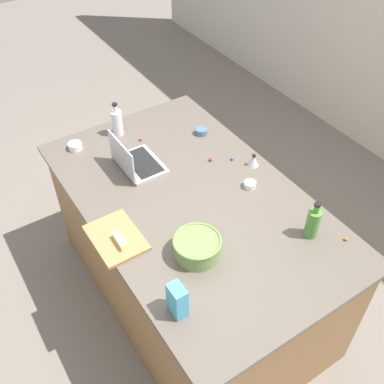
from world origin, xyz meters
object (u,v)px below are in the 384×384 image
at_px(cutting_board, 116,238).
at_px(bottle_vinegar, 117,122).
at_px(bottle_olive, 313,223).
at_px(ramekin_wide, 201,131).
at_px(mixing_bowl_large, 197,247).
at_px(candy_bag, 177,300).
at_px(laptop, 135,162).
at_px(butter_stick_left, 120,241).
at_px(kitchen_timer, 253,160).
at_px(ramekin_small, 75,146).
at_px(ramekin_medium, 250,184).

bearing_deg(cutting_board, bottle_vinegar, 152.89).
xyz_separation_m(bottle_olive, ramekin_wide, (-1.03, 0.03, -0.07)).
distance_m(mixing_bowl_large, ramekin_wide, 1.00).
bearing_deg(cutting_board, candy_bag, 4.36).
distance_m(laptop, bottle_olive, 1.08).
height_order(butter_stick_left, kitchen_timer, kitchen_timer).
bearing_deg(bottle_vinegar, cutting_board, -27.11).
bearing_deg(laptop, ramekin_small, -148.29).
bearing_deg(ramekin_small, laptop, 31.71).
height_order(bottle_olive, ramekin_small, bottle_olive).
bearing_deg(candy_bag, bottle_olive, 90.81).
bearing_deg(bottle_vinegar, ramekin_medium, 24.56).
bearing_deg(ramekin_medium, kitchen_timer, 135.82).
bearing_deg(mixing_bowl_large, ramekin_medium, 114.93).
bearing_deg(butter_stick_left, bottle_vinegar, 154.35).
xyz_separation_m(ramekin_wide, kitchen_timer, (0.43, 0.08, 0.02)).
height_order(bottle_olive, ramekin_wide, bottle_olive).
bearing_deg(candy_bag, ramekin_small, 176.69).
distance_m(butter_stick_left, candy_bag, 0.48).
distance_m(laptop, bottle_vinegar, 0.37).
xyz_separation_m(bottle_olive, candy_bag, (0.01, -0.80, -0.00)).
xyz_separation_m(mixing_bowl_large, ramekin_wide, (-0.82, 0.58, -0.04)).
distance_m(bottle_olive, candy_bag, 0.80).
xyz_separation_m(butter_stick_left, kitchen_timer, (-0.13, 0.95, -0.00)).
bearing_deg(mixing_bowl_large, ramekin_small, -171.24).
relative_size(bottle_olive, kitchen_timer, 2.90).
bearing_deg(butter_stick_left, ramekin_medium, 89.33).
relative_size(bottle_olive, ramekin_medium, 3.17).
height_order(mixing_bowl_large, kitchen_timer, mixing_bowl_large).
bearing_deg(ramekin_small, kitchen_timer, 48.60).
relative_size(mixing_bowl_large, ramekin_wide, 3.09).
height_order(butter_stick_left, ramekin_wide, butter_stick_left).
relative_size(laptop, ramekin_small, 3.66).
relative_size(kitchen_timer, candy_bag, 0.45).
bearing_deg(bottle_olive, ramekin_wide, 178.59).
bearing_deg(cutting_board, ramekin_medium, 85.58).
bearing_deg(butter_stick_left, kitchen_timer, 97.94).
distance_m(laptop, kitchen_timer, 0.70).
xyz_separation_m(ramekin_wide, candy_bag, (1.04, -0.83, 0.07)).
height_order(ramekin_medium, kitchen_timer, kitchen_timer).
height_order(ramekin_medium, candy_bag, candy_bag).
bearing_deg(ramekin_small, ramekin_medium, 38.42).
relative_size(bottle_vinegar, ramekin_medium, 3.26).
height_order(cutting_board, kitchen_timer, kitchen_timer).
distance_m(ramekin_medium, kitchen_timer, 0.20).
height_order(ramekin_medium, ramekin_wide, ramekin_wide).
xyz_separation_m(bottle_olive, butter_stick_left, (-0.46, -0.84, -0.05)).
xyz_separation_m(mixing_bowl_large, bottle_vinegar, (-1.11, 0.12, 0.04)).
bearing_deg(kitchen_timer, bottle_vinegar, -143.69).
xyz_separation_m(mixing_bowl_large, cutting_board, (-0.30, -0.29, -0.05)).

